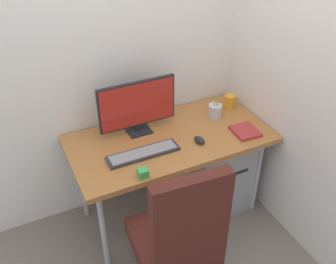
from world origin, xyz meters
TOP-DOWN VIEW (x-y plane):
  - ground_plane at (0.00, 0.00)m, footprint 8.00×8.00m
  - wall_back at (0.00, 0.38)m, footprint 2.94×0.04m
  - wall_side_right at (0.72, -0.22)m, footprint 0.04×2.24m
  - desk at (0.00, 0.00)m, footprint 1.39×0.69m
  - office_chair at (-0.29, -0.69)m, footprint 0.54×0.56m
  - filing_cabinet at (0.38, -0.03)m, footprint 0.48×0.47m
  - monitor at (-0.17, 0.16)m, footprint 0.55×0.13m
  - keyboard at (-0.24, -0.10)m, footprint 0.48×0.13m
  - mouse at (0.15, -0.15)m, footprint 0.07×0.10m
  - pen_holder at (0.41, 0.09)m, footprint 0.10×0.10m
  - notebook at (0.50, -0.18)m, footprint 0.18×0.19m
  - coffee_mug at (0.58, 0.15)m, footprint 0.11×0.08m
  - desk_clamp_accessory at (-0.33, -0.29)m, footprint 0.06×0.06m

SIDE VIEW (x-z plane):
  - ground_plane at x=0.00m, z-range 0.00..0.00m
  - filing_cabinet at x=0.38m, z-range 0.00..0.63m
  - office_chair at x=-0.29m, z-range 0.01..1.12m
  - desk at x=0.00m, z-range 0.31..1.03m
  - keyboard at x=-0.24m, z-range 0.72..0.74m
  - notebook at x=0.50m, z-range 0.72..0.74m
  - mouse at x=0.15m, z-range 0.72..0.76m
  - desk_clamp_accessory at x=-0.33m, z-range 0.72..0.77m
  - pen_holder at x=0.41m, z-range 0.68..0.85m
  - coffee_mug at x=0.58m, z-range 0.72..0.83m
  - monitor at x=-0.17m, z-range 0.73..1.12m
  - wall_back at x=0.00m, z-range 0.00..2.80m
  - wall_side_right at x=0.72m, z-range 0.00..2.80m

